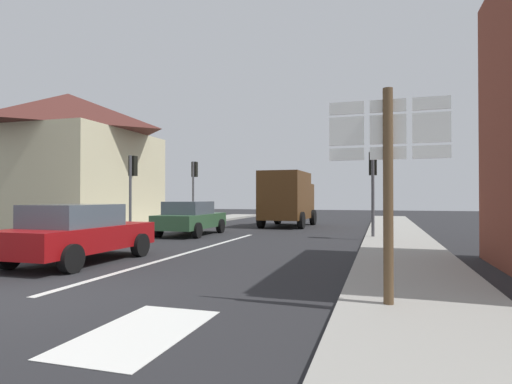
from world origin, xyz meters
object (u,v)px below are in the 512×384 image
sedan_near (79,233)px  traffic_light_near_right (373,175)px  sedan_far (190,218)px  delivery_truck (288,197)px  traffic_light_near_left (132,176)px  traffic_light_far_left (194,178)px  route_sign_post (388,172)px

sedan_near → traffic_light_near_right: 10.86m
sedan_far → delivery_truck: bearing=65.6°
delivery_truck → traffic_light_near_left: bearing=-129.5°
sedan_far → traffic_light_far_left: bearing=113.9°
delivery_truck → traffic_light_near_right: 7.86m
sedan_far → traffic_light_near_right: size_ratio=1.24×
delivery_truck → traffic_light_near_right: (4.77, -6.18, 0.88)m
delivery_truck → sedan_far: bearing=-114.4°
sedan_near → traffic_light_near_left: (-3.38, 7.49, 1.84)m
traffic_light_far_left → sedan_far: bearing=-66.1°
route_sign_post → traffic_light_far_left: (-10.78, 16.48, 0.79)m
route_sign_post → traffic_light_near_left: 14.75m
sedan_far → route_sign_post: (8.10, -10.41, 1.24)m
route_sign_post → traffic_light_near_right: size_ratio=0.94×
traffic_light_far_left → traffic_light_near_left: traffic_light_far_left is taller
route_sign_post → traffic_light_near_left: size_ratio=0.91×
sedan_far → delivery_truck: size_ratio=0.84×
delivery_truck → route_sign_post: size_ratio=1.58×
traffic_light_far_left → sedan_near: bearing=-76.4°
traffic_light_near_right → traffic_light_near_left: bearing=-176.5°
delivery_truck → traffic_light_far_left: traffic_light_far_left is taller
sedan_far → route_sign_post: bearing=-52.1°
sedan_near → sedan_far: (-0.70, 7.86, 0.00)m
sedan_far → traffic_light_far_left: 6.94m
sedan_far → traffic_light_near_right: bearing=1.9°
sedan_far → route_sign_post: size_ratio=1.32×
delivery_truck → route_sign_post: 17.63m
traffic_light_near_left → sedan_far: bearing=7.9°
sedan_far → traffic_light_near_left: size_ratio=1.21×
delivery_truck → traffic_light_far_left: 5.73m
sedan_near → traffic_light_near_right: traffic_light_near_right is taller
route_sign_post → sedan_far: bearing=127.9°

